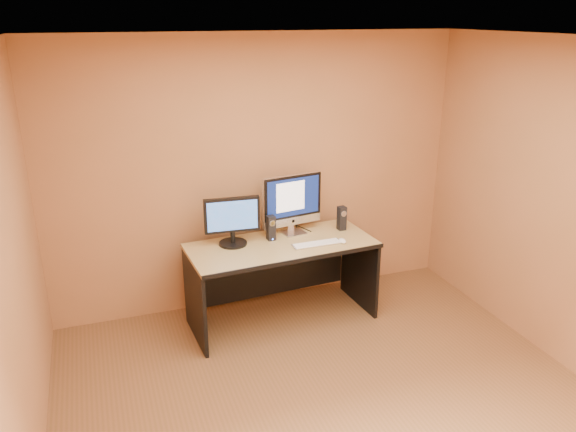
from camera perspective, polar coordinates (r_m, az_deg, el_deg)
The scene contains 12 objects.
floor at distance 4.30m, azimuth 5.59°, elevation -19.91°, with size 4.00×4.00×0.00m, color brown.
walls at distance 3.61m, azimuth 6.28°, elevation -3.85°, with size 4.00×4.00×2.60m, color #A06640, non-canonical shape.
ceiling at distance 3.31m, azimuth 7.16°, elevation 17.22°, with size 4.00×4.00×0.00m, color white.
desk at distance 5.24m, azimuth -0.61°, elevation -6.78°, with size 1.69×0.74×0.78m, color tan, non-canonical shape.
imac at distance 5.22m, azimuth 0.58°, elevation 1.20°, with size 0.60×0.22×0.58m, color silver, non-canonical shape.
second_monitor at distance 5.01m, azimuth -5.69°, elevation -0.55°, with size 0.51×0.25×0.44m, color black, non-canonical shape.
speaker_left at distance 5.13m, azimuth -1.74°, elevation -1.21°, with size 0.07×0.08×0.23m, color black, non-canonical shape.
speaker_right at distance 5.39m, azimuth 5.48°, elevation -0.22°, with size 0.07×0.08×0.23m, color black, non-canonical shape.
keyboard at distance 5.06m, azimuth 2.96°, elevation -2.84°, with size 0.45×0.12×0.02m, color silver.
mouse at distance 5.12m, azimuth 5.55°, elevation -2.52°, with size 0.06×0.11×0.04m, color white.
cable_a at distance 5.44m, azimuth 1.55°, elevation -1.23°, with size 0.01×0.01×0.23m, color black.
cable_b at distance 5.41m, azimuth 0.94°, elevation -1.35°, with size 0.01×0.01×0.19m, color black.
Camera 1 is at (-1.48, -2.96, 2.75)m, focal length 35.00 mm.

